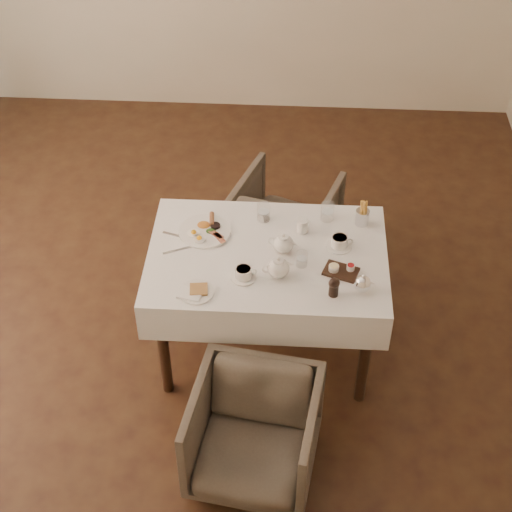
{
  "coord_description": "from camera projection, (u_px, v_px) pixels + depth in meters",
  "views": [
    {
      "loc": [
        0.47,
        -3.35,
        3.55
      ],
      "look_at": [
        0.29,
        -0.34,
        0.82
      ],
      "focal_mm": 55.0,
      "sensor_mm": 36.0,
      "label": 1
    }
  ],
  "objects": [
    {
      "name": "glass_left",
      "position": [
        264.0,
        212.0,
        4.35
      ],
      "size": [
        0.09,
        0.09,
        0.1
      ],
      "primitive_type": "cylinder",
      "rotation": [
        0.0,
        0.0,
        0.28
      ],
      "color": "silver",
      "rests_on": "table"
    },
    {
      "name": "creamer",
      "position": [
        302.0,
        225.0,
        4.28
      ],
      "size": [
        0.08,
        0.08,
        0.08
      ],
      "primitive_type": "cylinder",
      "rotation": [
        0.0,
        0.0,
        0.21
      ],
      "color": "white",
      "rests_on": "table"
    },
    {
      "name": "cutlery_knife",
      "position": [
        179.0,
        250.0,
        4.2
      ],
      "size": [
        0.17,
        0.09,
        0.0
      ],
      "primitive_type": "cube",
      "rotation": [
        0.0,
        0.0,
        2.01
      ],
      "color": "silver",
      "rests_on": "table"
    },
    {
      "name": "fries_cup",
      "position": [
        363.0,
        214.0,
        4.31
      ],
      "size": [
        0.08,
        0.08,
        0.16
      ],
      "rotation": [
        0.0,
        0.0,
        -0.43
      ],
      "color": "silver",
      "rests_on": "table"
    },
    {
      "name": "glass_mid",
      "position": [
        302.0,
        259.0,
        4.08
      ],
      "size": [
        0.07,
        0.07,
        0.09
      ],
      "primitive_type": "cylinder",
      "rotation": [
        0.0,
        0.0,
        -0.24
      ],
      "color": "silver",
      "rests_on": "table"
    },
    {
      "name": "side_plate",
      "position": [
        195.0,
        292.0,
        3.95
      ],
      "size": [
        0.19,
        0.18,
        0.02
      ],
      "rotation": [
        0.0,
        0.0,
        -0.1
      ],
      "color": "white",
      "rests_on": "table"
    },
    {
      "name": "condiment_board",
      "position": [
        341.0,
        270.0,
        4.06
      ],
      "size": [
        0.2,
        0.17,
        0.04
      ],
      "rotation": [
        0.0,
        0.0,
        -0.34
      ],
      "color": "black",
      "rests_on": "table"
    },
    {
      "name": "breakfast_plate",
      "position": [
        205.0,
        230.0,
        4.3
      ],
      "size": [
        0.29,
        0.29,
        0.04
      ],
      "rotation": [
        0.0,
        0.0,
        -0.34
      ],
      "color": "white",
      "rests_on": "table"
    },
    {
      "name": "armchair_far",
      "position": [
        285.0,
        219.0,
        5.13
      ],
      "size": [
        0.78,
        0.79,
        0.57
      ],
      "primitive_type": "imported",
      "rotation": [
        0.0,
        0.0,
        2.8
      ],
      "color": "#4D4238",
      "rests_on": "ground"
    },
    {
      "name": "teacup_near",
      "position": [
        243.0,
        274.0,
        4.02
      ],
      "size": [
        0.13,
        0.13,
        0.07
      ],
      "rotation": [
        0.0,
        0.0,
        0.11
      ],
      "color": "white",
      "rests_on": "table"
    },
    {
      "name": "teapot_centre",
      "position": [
        283.0,
        243.0,
        4.15
      ],
      "size": [
        0.17,
        0.15,
        0.12
      ],
      "primitive_type": null,
      "rotation": [
        0.0,
        0.0,
        -0.21
      ],
      "color": "white",
      "rests_on": "table"
    },
    {
      "name": "cutlery_fork",
      "position": [
        180.0,
        236.0,
        4.28
      ],
      "size": [
        0.2,
        0.08,
        0.0
      ],
      "primitive_type": "cube",
      "rotation": [
        0.0,
        0.0,
        1.27
      ],
      "color": "silver",
      "rests_on": "table"
    },
    {
      "name": "silver_pot",
      "position": [
        363.0,
        283.0,
        3.93
      ],
      "size": [
        0.11,
        0.1,
        0.11
      ],
      "primitive_type": null,
      "rotation": [
        0.0,
        0.0,
        0.1
      ],
      "color": "white",
      "rests_on": "table"
    },
    {
      "name": "teapot_front",
      "position": [
        278.0,
        267.0,
        4.01
      ],
      "size": [
        0.19,
        0.16,
        0.13
      ],
      "primitive_type": null,
      "rotation": [
        0.0,
        0.0,
        0.28
      ],
      "color": "white",
      "rests_on": "table"
    },
    {
      "name": "armchair_near",
      "position": [
        254.0,
        434.0,
        3.88
      ],
      "size": [
        0.7,
        0.71,
        0.57
      ],
      "primitive_type": "imported",
      "rotation": [
        0.0,
        0.0,
        -0.15
      ],
      "color": "#4D4238",
      "rests_on": "ground"
    },
    {
      "name": "pepper_mill_left",
      "position": [
        334.0,
        287.0,
        3.91
      ],
      "size": [
        0.07,
        0.07,
        0.11
      ],
      "primitive_type": null,
      "rotation": [
        0.0,
        0.0,
        -0.38
      ],
      "color": "black",
      "rests_on": "table"
    },
    {
      "name": "teacup_far",
      "position": [
        339.0,
        242.0,
        4.2
      ],
      "size": [
        0.14,
        0.14,
        0.07
      ],
      "rotation": [
        0.0,
        0.0,
        -0.04
      ],
      "color": "white",
      "rests_on": "table"
    },
    {
      "name": "glass_right",
      "position": [
        328.0,
        212.0,
        4.36
      ],
      "size": [
        0.08,
        0.08,
        0.1
      ],
      "primitive_type": "cylinder",
      "rotation": [
        0.0,
        0.0,
        0.04
      ],
      "color": "silver",
      "rests_on": "table"
    },
    {
      "name": "table",
      "position": [
        267.0,
        270.0,
        4.25
      ],
      "size": [
        1.28,
        0.88,
        0.75
      ],
      "color": "black",
      "rests_on": "ground"
    },
    {
      "name": "pepper_mill_right",
      "position": [
        333.0,
        287.0,
        3.91
      ],
      "size": [
        0.07,
        0.07,
        0.11
      ],
      "primitive_type": null,
      "rotation": [
        0.0,
        0.0,
        -0.33
      ],
      "color": "black",
      "rests_on": "table"
    }
  ]
}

